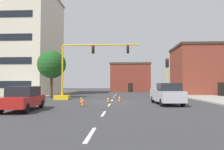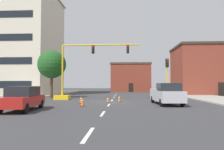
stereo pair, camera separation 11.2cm
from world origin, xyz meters
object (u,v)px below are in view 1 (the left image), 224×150
traffic_light_pole_right (167,70)px  pickup_truck_silver (166,94)px  sedan_red_near_left (23,98)px  traffic_cone_roadside_a (119,99)px  tree_left_near (52,64)px  traffic_signal_gantry (74,81)px  traffic_cone_roadside_d (83,102)px  traffic_cone_roadside_c (108,100)px  traffic_cone_roadside_b (81,100)px

traffic_light_pole_right → pickup_truck_silver: 4.94m
sedan_red_near_left → traffic_cone_roadside_a: bearing=47.3°
tree_left_near → traffic_cone_roadside_a: size_ratio=8.73×
traffic_signal_gantry → sedan_red_near_left: traffic_signal_gantry is taller
traffic_signal_gantry → pickup_truck_silver: (10.12, -5.54, -1.35)m
traffic_cone_roadside_d → traffic_signal_gantry: bearing=109.2°
traffic_cone_roadside_a → traffic_cone_roadside_c: (-1.16, -0.62, -0.07)m
traffic_signal_gantry → tree_left_near: traffic_signal_gantry is taller
traffic_signal_gantry → tree_left_near: (-3.72, 2.67, 2.29)m
sedan_red_near_left → traffic_cone_roadside_b: size_ratio=6.39×
traffic_cone_roadside_a → traffic_cone_roadside_c: 1.32m
sedan_red_near_left → traffic_cone_roadside_a: (6.80, 7.36, -0.52)m
sedan_red_near_left → traffic_cone_roadside_b: bearing=63.5°
traffic_light_pole_right → traffic_cone_roadside_c: bearing=-159.8°
traffic_light_pole_right → tree_left_near: 15.43m
sedan_red_near_left → traffic_cone_roadside_c: sedan_red_near_left is taller
tree_left_near → traffic_cone_roadside_c: tree_left_near is taller
pickup_truck_silver → sedan_red_near_left: pickup_truck_silver is taller
traffic_cone_roadside_d → traffic_cone_roadside_c: bearing=61.5°
traffic_light_pole_right → pickup_truck_silver: size_ratio=0.87×
traffic_cone_roadside_a → traffic_cone_roadside_c: traffic_cone_roadside_a is taller
tree_left_near → sedan_red_near_left: (2.62, -13.28, -3.73)m
traffic_light_pole_right → traffic_cone_roadside_c: 7.73m
sedan_red_near_left → traffic_cone_roadside_c: (5.63, 6.74, -0.59)m
tree_left_near → sedan_red_near_left: 14.04m
traffic_light_pole_right → tree_left_near: bearing=164.5°
tree_left_near → traffic_cone_roadside_b: 10.13m
traffic_cone_roadside_a → sedan_red_near_left: bearing=-132.7°
sedan_red_near_left → traffic_cone_roadside_d: bearing=40.7°
tree_left_near → traffic_cone_roadside_d: (6.31, -10.11, -4.25)m
traffic_cone_roadside_b → traffic_light_pole_right: bearing=19.0°
traffic_light_pole_right → traffic_cone_roadside_d: (-8.53, -6.00, -3.16)m
traffic_cone_roadside_a → traffic_cone_roadside_b: bearing=-160.1°
traffic_cone_roadside_c → sedan_red_near_left: bearing=-129.9°
traffic_signal_gantry → traffic_cone_roadside_b: bearing=-67.8°
traffic_signal_gantry → traffic_cone_roadside_b: (1.88, -4.62, -1.97)m
traffic_signal_gantry → traffic_cone_roadside_a: 6.84m
traffic_signal_gantry → traffic_light_pole_right: 11.27m
pickup_truck_silver → traffic_cone_roadside_b: (-8.24, 0.92, -0.62)m
tree_left_near → pickup_truck_silver: 16.50m
traffic_light_pole_right → pickup_truck_silver: traffic_light_pole_right is taller
pickup_truck_silver → sedan_red_near_left: 12.32m
tree_left_near → pickup_truck_silver: bearing=-30.7°
pickup_truck_silver → sedan_red_near_left: bearing=-155.7°
pickup_truck_silver → sedan_red_near_left: size_ratio=1.19×
traffic_cone_roadside_a → traffic_light_pole_right: bearing=18.4°
tree_left_near → pickup_truck_silver: size_ratio=1.19×
tree_left_near → pickup_truck_silver: (13.84, -8.22, -3.64)m
tree_left_near → sedan_red_near_left: tree_left_near is taller
tree_left_near → pickup_truck_silver: tree_left_near is taller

